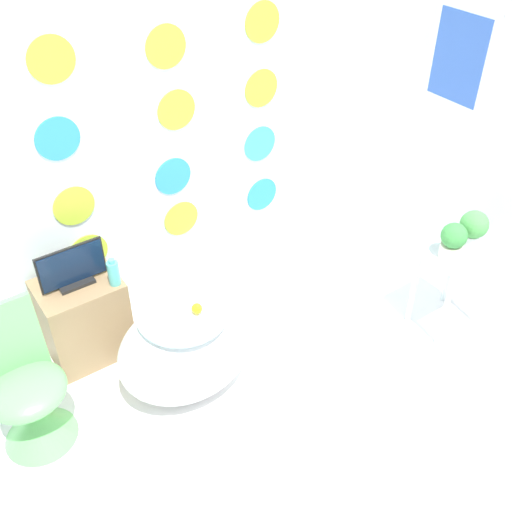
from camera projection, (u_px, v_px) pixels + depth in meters
ground_plane at (298, 488)px, 3.03m from camera, size 12.00×12.00×0.00m
wall_back_dotted at (118, 128)px, 3.36m from camera, size 4.73×0.05×2.60m
wall_right at (465, 101)px, 3.63m from camera, size 0.06×2.72×2.60m
bathtub at (186, 348)px, 3.39m from camera, size 0.80×0.61×0.58m
rubber_duck at (197, 308)px, 3.19m from camera, size 0.06×0.06×0.07m
chair at (31, 404)px, 3.12m from camera, size 0.41×0.41×0.82m
tv_cabinet at (84, 318)px, 3.61m from camera, size 0.47×0.38×0.55m
tv at (72, 269)px, 3.38m from camera, size 0.39×0.12×0.25m
vase at (113, 273)px, 3.40m from camera, size 0.07×0.07×0.17m
side_table at (453, 268)px, 3.72m from camera, size 0.40×0.31×0.59m
potted_plant_left at (453, 240)px, 3.51m from camera, size 0.15×0.15×0.23m
potted_plant_right at (474, 227)px, 3.58m from camera, size 0.17×0.17×0.25m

